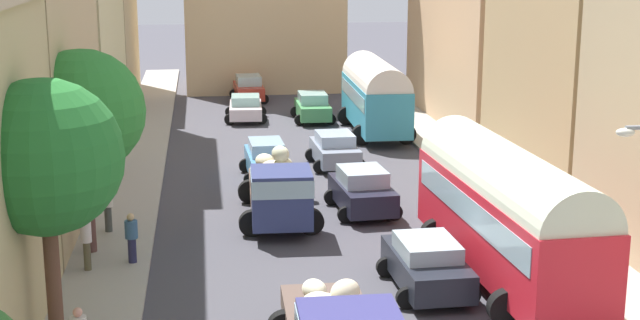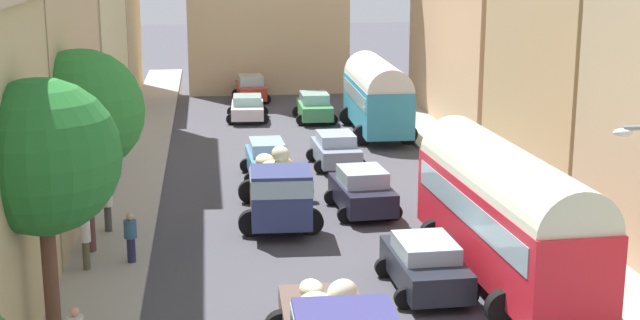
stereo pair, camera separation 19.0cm
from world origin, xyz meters
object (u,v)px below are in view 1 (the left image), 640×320
Objects in this scene: car_0 at (266,160)px; car_6 at (313,107)px; parked_bus_0 at (506,207)px; car_1 at (246,108)px; car_5 at (335,150)px; car_2 at (249,88)px; car_3 at (427,264)px; pedestrian_4 at (86,240)px; pedestrian_1 at (108,206)px; pedestrian_2 at (132,237)px; cargo_truck_1 at (279,190)px; parked_bus_1 at (375,93)px; car_4 at (362,191)px.

car_0 is 1.03× the size of car_6.
parked_bus_0 is 26.68m from car_1.
car_1 is at bearing 106.65° from car_5.
car_3 is (3.33, -32.65, -0.03)m from car_2.
car_6 is at bearing 90.30° from car_3.
car_2 is (0.51, 6.34, 0.09)m from car_1.
pedestrian_4 reaches higher than car_1.
pedestrian_1 reaches higher than car_6.
pedestrian_2 is (1.02, -3.23, -0.08)m from pedestrian_1.
cargo_truck_1 reaches higher than car_5.
parked_bus_0 is 11.28m from pedestrian_2.
cargo_truck_1 is 7.80m from car_3.
car_1 is (-0.22, 19.42, -0.52)m from cargo_truck_1.
parked_bus_1 is at bearing 53.60° from car_0.
car_3 is at bearing -86.54° from car_4.
parked_bus_1 is at bearing 67.14° from cargo_truck_1.
car_2 is at bearing 99.25° from car_5.
car_5 is 2.17× the size of pedestrian_2.
pedestrian_1 reaches higher than car_5.
parked_bus_1 is 22.88m from pedestrian_4.
parked_bus_0 reaches higher than car_3.
pedestrian_4 is (-9.32, -12.41, 0.31)m from car_5.
car_1 is 1.00× the size of car_5.
car_1 is 20.79m from pedestrian_1.
car_0 reaches higher than car_1.
car_6 is (3.49, 18.81, -0.45)m from cargo_truck_1.
car_2 is 30.02m from pedestrian_2.
cargo_truck_1 is 25.77m from car_2.
car_0 is 13.74m from car_3.
car_1 is at bearing 90.95° from car_0.
cargo_truck_1 is at bearing 132.92° from parked_bus_0.
parked_bus_0 is at bearing -90.67° from parked_bus_1.
pedestrian_4 reaches higher than car_3.
car_2 is at bearing 96.57° from car_4.
parked_bus_0 is 2.53× the size of car_0.
pedestrian_4 is (-12.17, 2.15, -1.19)m from parked_bus_0.
cargo_truck_1 is at bearing -111.41° from car_5.
car_5 is at bearing -114.56° from parked_bus_1.
car_0 is 6.23m from car_4.
car_0 is at bearing -89.05° from car_1.
parked_bus_1 reaches higher than pedestrian_1.
pedestrian_2 is at bearing -149.09° from car_4.
car_6 reaches higher than car_1.
pedestrian_4 is at bearing -150.29° from car_4.
cargo_truck_1 is 19.13m from car_6.
cargo_truck_1 is 7.52m from pedestrian_4.
car_6 is (3.19, -6.96, -0.02)m from car_2.
pedestrian_4 reaches higher than car_4.
car_6 is at bearing 125.21° from parked_bus_1.
car_4 reaches higher than car_3.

